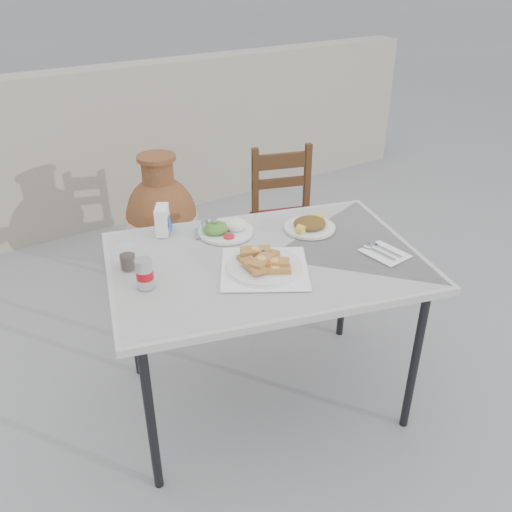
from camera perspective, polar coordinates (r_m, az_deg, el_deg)
ground at (r=2.73m, az=2.58°, el=-15.83°), size 80.00×80.00×0.00m
cafe_table at (r=2.33m, az=0.99°, el=-1.33°), size 1.51×1.22×0.80m
pide_plate at (r=2.21m, az=0.90°, el=-0.62°), size 0.49×0.49×0.07m
salad_rice_plate at (r=2.50m, az=-3.28°, el=2.90°), size 0.25×0.25×0.06m
salad_chopped_plate at (r=2.55m, az=5.67°, el=3.28°), size 0.24×0.24×0.05m
soda_can at (r=2.12m, az=-11.64°, el=-1.81°), size 0.07×0.07×0.12m
cola_glass at (r=2.27m, az=-13.37°, el=-0.28°), size 0.07×0.07×0.10m
napkin_holder at (r=2.51m, az=-9.83°, el=3.75°), size 0.10×0.12×0.13m
condiment_caddy at (r=2.49m, az=-5.13°, el=2.85°), size 0.13×0.12×0.08m
cutlery_napkin at (r=2.40m, az=13.11°, el=0.45°), size 0.16×0.21×0.01m
chair at (r=3.40m, az=3.26°, el=3.83°), size 0.50×0.50×0.90m
terracotta_urn at (r=3.64m, az=-9.86°, el=3.76°), size 0.48×0.48×0.83m
back_wall at (r=4.41m, az=-16.52°, el=10.65°), size 6.00×0.25×1.20m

